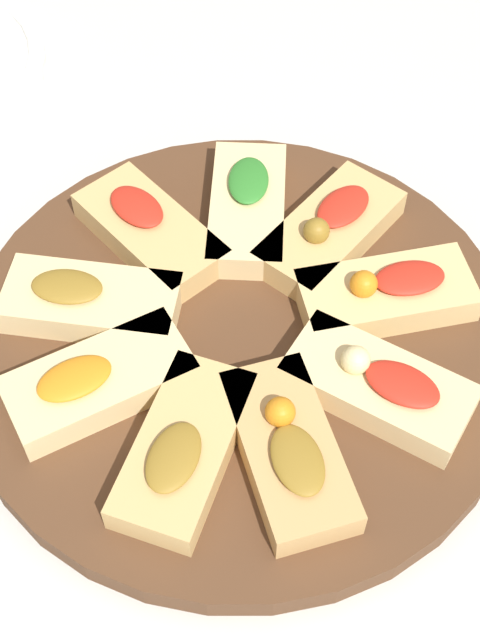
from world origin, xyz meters
The scene contains 11 objects.
ground_plane centered at (0.00, 0.00, 0.00)m, with size 3.00×3.00×0.00m, color beige.
serving_board centered at (0.00, 0.00, 0.01)m, with size 0.36×0.36×0.02m, color #51331E.
focaccia_slice_0 centered at (0.10, 0.00, 0.03)m, with size 0.12×0.06×0.03m.
focaccia_slice_1 centered at (0.07, 0.07, 0.03)m, with size 0.12×0.11×0.03m.
focaccia_slice_2 centered at (0.02, 0.10, 0.03)m, with size 0.07×0.12×0.03m.
focaccia_slice_3 centered at (-0.05, 0.08, 0.03)m, with size 0.10×0.12×0.03m.
focaccia_slice_4 centered at (-0.09, 0.04, 0.03)m, with size 0.12×0.09×0.04m.
focaccia_slice_5 centered at (-0.09, -0.03, 0.03)m, with size 0.12×0.09×0.04m.
focaccia_slice_6 centered at (-0.05, -0.09, 0.03)m, with size 0.10×0.12×0.04m.
focaccia_slice_7 centered at (0.02, -0.10, 0.03)m, with size 0.07×0.12×0.04m.
focaccia_slice_8 centered at (0.07, -0.07, 0.03)m, with size 0.12×0.11×0.03m.
Camera 1 is at (-0.26, 0.21, 0.49)m, focal length 50.00 mm.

